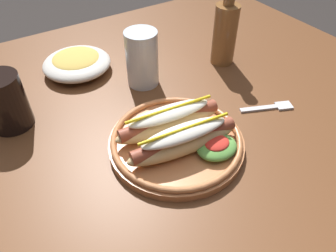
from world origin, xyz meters
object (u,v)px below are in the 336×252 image
(glass_bottle, at_px, (225,31))
(side_bowl, at_px, (77,62))
(soda_cup, at_px, (5,102))
(water_cup, at_px, (142,59))
(hot_dog_plate, at_px, (178,137))
(fork, at_px, (271,107))

(glass_bottle, distance_m, side_bowl, 0.38)
(soda_cup, xyz_separation_m, water_cup, (0.31, -0.01, 0.01))
(hot_dog_plate, relative_size, glass_bottle, 1.16)
(hot_dog_plate, xyz_separation_m, water_cup, (0.05, 0.23, 0.04))
(fork, distance_m, side_bowl, 0.49)
(soda_cup, bearing_deg, water_cup, -2.36)
(fork, height_order, side_bowl, side_bowl)
(soda_cup, bearing_deg, side_bowl, 33.13)
(fork, bearing_deg, water_cup, 150.89)
(water_cup, bearing_deg, glass_bottle, -6.64)
(hot_dog_plate, relative_size, soda_cup, 2.25)
(glass_bottle, bearing_deg, side_bowl, 154.70)
(soda_cup, distance_m, glass_bottle, 0.53)
(side_bowl, bearing_deg, glass_bottle, -25.30)
(hot_dog_plate, height_order, soda_cup, soda_cup)
(water_cup, relative_size, side_bowl, 0.78)
(hot_dog_plate, height_order, water_cup, water_cup)
(glass_bottle, bearing_deg, water_cup, 173.36)
(fork, height_order, soda_cup, soda_cup)
(hot_dog_plate, bearing_deg, soda_cup, 136.70)
(fork, distance_m, soda_cup, 0.56)
(soda_cup, height_order, glass_bottle, glass_bottle)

